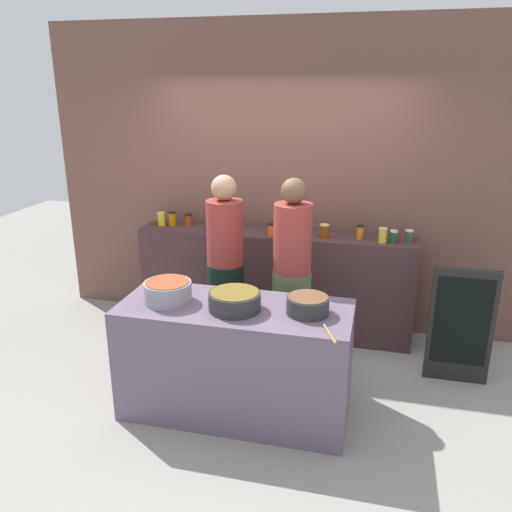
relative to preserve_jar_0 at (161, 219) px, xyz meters
The scene contains 24 objects.
ground 1.97m from the preserve_jar_0, 43.68° to the right, with size 12.00×12.00×0.00m, color gray.
storefront_wall 1.29m from the preserve_jar_0, 15.25° to the left, with size 4.80×0.12×3.00m, color brown.
display_shelf 1.32m from the preserve_jar_0, ahead, with size 2.70×0.36×1.03m, color #422B2D.
prep_table 1.97m from the preserve_jar_0, 50.41° to the right, with size 1.70×0.70×0.88m, color #62536A.
preserve_jar_0 is the anchor object (origin of this frame).
preserve_jar_1 0.11m from the preserve_jar_0, 10.04° to the left, with size 0.08×0.08×0.14m.
preserve_jar_2 0.28m from the preserve_jar_0, ahead, with size 0.08×0.08×0.12m.
preserve_jar_3 0.58m from the preserve_jar_0, ahead, with size 0.09×0.09×0.11m.
preserve_jar_4 0.72m from the preserve_jar_0, ahead, with size 0.09×0.09×0.10m.
preserve_jar_5 1.17m from the preserve_jar_0, ahead, with size 0.08×0.08×0.11m.
preserve_jar_6 1.29m from the preserve_jar_0, ahead, with size 0.08×0.08×0.13m.
preserve_jar_7 1.48m from the preserve_jar_0, ahead, with size 0.08×0.08×0.12m.
preserve_jar_8 1.67m from the preserve_jar_0, ahead, with size 0.09×0.09×0.13m.
preserve_jar_9 1.99m from the preserve_jar_0, ahead, with size 0.07×0.07×0.13m.
preserve_jar_10 2.20m from the preserve_jar_0, ahead, with size 0.08×0.08×0.14m.
preserve_jar_11 2.29m from the preserve_jar_0, ahead, with size 0.07×0.07×0.12m.
preserve_jar_12 2.43m from the preserve_jar_0, ahead, with size 0.07×0.07×0.11m.
cooking_pot_left 1.62m from the preserve_jar_0, 65.08° to the right, with size 0.35×0.35×0.16m.
cooking_pot_center 1.91m from the preserve_jar_0, 51.09° to the right, with size 0.37×0.37×0.14m.
cooking_pot_right 2.23m from the preserve_jar_0, 39.71° to the right, with size 0.30×0.30×0.13m.
wooden_spoon 2.57m from the preserve_jar_0, 42.13° to the right, with size 0.02×0.02×0.27m, color #9E703D.
cook_with_tongs 1.14m from the preserve_jar_0, 36.92° to the right, with size 0.33×0.33×1.69m.
cook_in_cap 1.70m from the preserve_jar_0, 27.48° to the right, with size 0.33×0.33×1.71m.
chalkboard_sign 2.99m from the preserve_jar_0, 11.39° to the right, with size 0.52×0.05×1.01m.
Camera 1 is at (0.97, -3.62, 2.42)m, focal length 36.42 mm.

